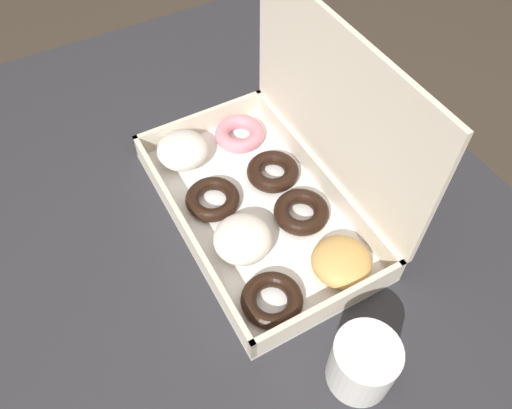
# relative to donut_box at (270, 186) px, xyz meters

# --- Properties ---
(ground_plane) EXTENTS (8.00, 8.00, 0.00)m
(ground_plane) POSITION_rel_donut_box_xyz_m (0.06, -0.10, -0.81)
(ground_plane) COLOR #42382D
(dining_table) EXTENTS (1.27, 0.93, 0.76)m
(dining_table) POSITION_rel_donut_box_xyz_m (0.06, -0.10, -0.14)
(dining_table) COLOR #2D2D33
(dining_table) RESTS_ON ground_plane
(donut_box) EXTENTS (0.40, 0.25, 0.29)m
(donut_box) POSITION_rel_donut_box_xyz_m (0.00, 0.00, 0.00)
(donut_box) COLOR white
(donut_box) RESTS_ON dining_table
(coffee_mug) EXTENTS (0.08, 0.08, 0.08)m
(coffee_mug) POSITION_rel_donut_box_xyz_m (0.28, -0.04, -0.01)
(coffee_mug) COLOR white
(coffee_mug) RESTS_ON dining_table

